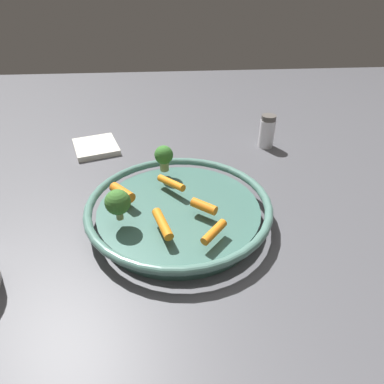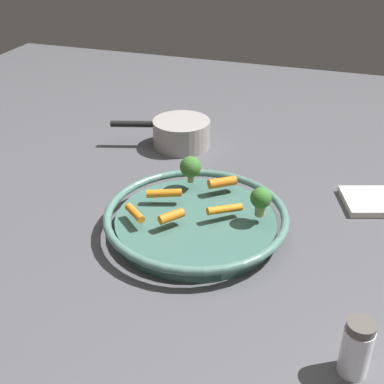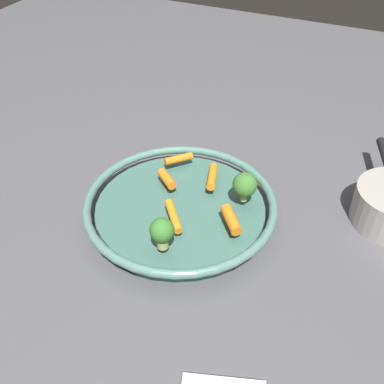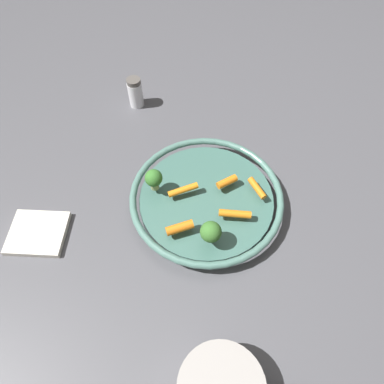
% 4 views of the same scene
% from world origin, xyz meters
% --- Properties ---
extents(ground_plane, '(2.23, 2.23, 0.00)m').
position_xyz_m(ground_plane, '(0.00, 0.00, 0.00)').
color(ground_plane, '#4C4C51').
extents(serving_bowl, '(0.35, 0.35, 0.04)m').
position_xyz_m(serving_bowl, '(0.00, 0.00, 0.02)').
color(serving_bowl, '#3D665B').
rests_on(serving_bowl, ground_plane).
extents(baby_carrot_back, '(0.04, 0.05, 0.02)m').
position_xyz_m(baby_carrot_back, '(-0.03, -0.04, 0.05)').
color(baby_carrot_back, orange).
rests_on(baby_carrot_back, serving_bowl).
extents(baby_carrot_center, '(0.06, 0.06, 0.02)m').
position_xyz_m(baby_carrot_center, '(0.05, 0.01, 0.05)').
color(baby_carrot_center, orange).
rests_on(baby_carrot_center, serving_bowl).
extents(baby_carrot_near_rim, '(0.07, 0.04, 0.02)m').
position_xyz_m(baby_carrot_near_rim, '(-0.07, 0.03, 0.05)').
color(baby_carrot_near_rim, orange).
rests_on(baby_carrot_near_rim, serving_bowl).
extents(baby_carrot_right, '(0.06, 0.05, 0.02)m').
position_xyz_m(baby_carrot_right, '(0.02, 0.10, 0.05)').
color(baby_carrot_right, orange).
rests_on(baby_carrot_right, serving_bowl).
extents(baby_carrot_left, '(0.05, 0.05, 0.02)m').
position_xyz_m(baby_carrot_left, '(-0.10, -0.05, 0.05)').
color(baby_carrot_left, orange).
rests_on(baby_carrot_left, serving_bowl).
extents(broccoli_floret_edge, '(0.04, 0.04, 0.06)m').
position_xyz_m(broccoli_floret_edge, '(-0.04, 0.10, 0.08)').
color(broccoli_floret_edge, '#9CA466').
rests_on(broccoli_floret_edge, serving_bowl).
extents(broccoli_floret_mid, '(0.04, 0.04, 0.06)m').
position_xyz_m(broccoli_floret_mid, '(0.11, 0.02, 0.08)').
color(broccoli_floret_mid, '#9AA766').
rests_on(broccoli_floret_mid, serving_bowl).
extents(salt_shaker, '(0.04, 0.04, 0.09)m').
position_xyz_m(salt_shaker, '(0.30, -0.25, 0.04)').
color(salt_shaker, white).
rests_on(salt_shaker, ground_plane).
extents(dish_towel, '(0.15, 0.14, 0.01)m').
position_xyz_m(dish_towel, '(0.32, 0.21, 0.01)').
color(dish_towel, silver).
rests_on(dish_towel, ground_plane).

